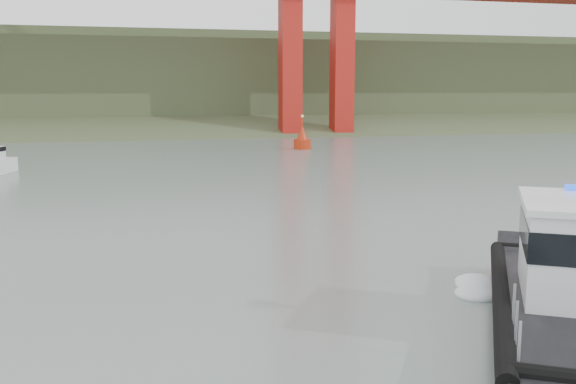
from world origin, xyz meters
name	(u,v)px	position (x,y,z in m)	size (l,w,h in m)	color
ground	(306,316)	(0.00, 0.00, 0.00)	(400.00, 400.00, 0.00)	slate
headlands	(154,89)	(0.00, 125.50, 7.05)	(500.00, 105.36, 27.12)	#304125
nav_buoy	(302,140)	(14.25, 53.99, 1.11)	(2.02, 2.02, 4.22)	#AE260C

